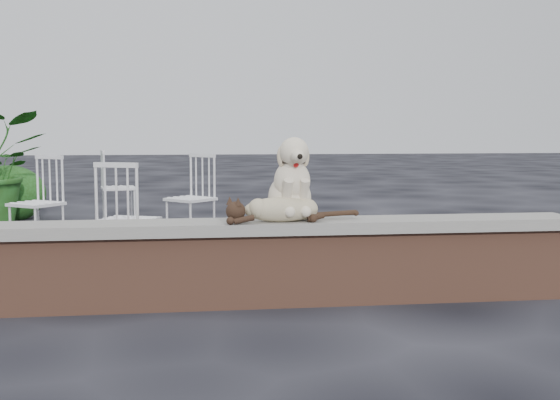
{
  "coord_description": "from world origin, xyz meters",
  "views": [
    {
      "loc": [
        0.38,
        -4.69,
        1.2
      ],
      "look_at": [
        1.03,
        0.2,
        0.7
      ],
      "focal_mm": 44.7,
      "sensor_mm": 36.0,
      "label": 1
    }
  ],
  "objects": [
    {
      "name": "chair_d",
      "position": [
        0.4,
        2.89,
        0.47
      ],
      "size": [
        0.79,
        0.79,
        0.94
      ],
      "primitive_type": null,
      "rotation": [
        0.0,
        0.0,
        -0.8
      ],
      "color": "white",
      "rests_on": "ground"
    },
    {
      "name": "chair_e",
      "position": [
        -0.51,
        4.47,
        0.47
      ],
      "size": [
        0.66,
        0.66,
        0.94
      ],
      "primitive_type": null,
      "rotation": [
        0.0,
        0.0,
        1.76
      ],
      "color": "white",
      "rests_on": "ground"
    },
    {
      "name": "ground",
      "position": [
        0.0,
        0.0,
        0.0
      ],
      "size": [
        60.0,
        60.0,
        0.0
      ],
      "primitive_type": "plane",
      "color": "black",
      "rests_on": "ground"
    },
    {
      "name": "chair_c",
      "position": [
        -0.12,
        1.14,
        0.47
      ],
      "size": [
        0.73,
        0.73,
        0.94
      ],
      "primitive_type": null,
      "rotation": [
        0.0,
        0.0,
        2.75
      ],
      "color": "white",
      "rests_on": "ground"
    },
    {
      "name": "cat",
      "position": [
        1.0,
        -0.08,
        0.68
      ],
      "size": [
        1.14,
        0.38,
        0.19
      ],
      "primitive_type": null,
      "rotation": [
        0.0,
        0.0,
        0.1
      ],
      "color": "tan",
      "rests_on": "capstone"
    },
    {
      "name": "brick_wall",
      "position": [
        0.0,
        0.0,
        0.25
      ],
      "size": [
        6.0,
        0.3,
        0.5
      ],
      "primitive_type": "cube",
      "color": "brown",
      "rests_on": "ground"
    },
    {
      "name": "chair_b",
      "position": [
        -1.15,
        2.58,
        0.47
      ],
      "size": [
        0.78,
        0.78,
        0.94
      ],
      "primitive_type": null,
      "rotation": [
        0.0,
        0.0,
        -0.63
      ],
      "color": "white",
      "rests_on": "ground"
    },
    {
      "name": "capstone",
      "position": [
        0.0,
        0.0,
        0.54
      ],
      "size": [
        6.2,
        0.4,
        0.08
      ],
      "primitive_type": "cube",
      "color": "slate",
      "rests_on": "brick_wall"
    },
    {
      "name": "dog",
      "position": [
        1.08,
        0.07,
        0.87
      ],
      "size": [
        0.43,
        0.54,
        0.58
      ],
      "primitive_type": null,
      "rotation": [
        0.0,
        0.0,
        0.1
      ],
      "color": "beige",
      "rests_on": "capstone"
    }
  ]
}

